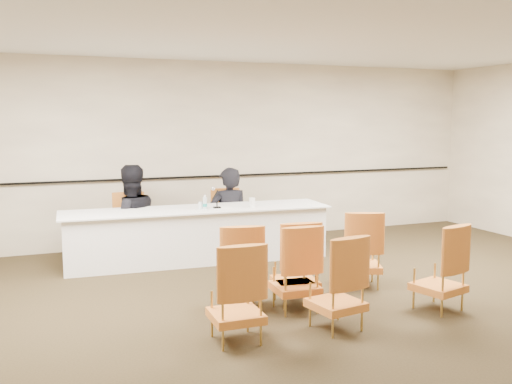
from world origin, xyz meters
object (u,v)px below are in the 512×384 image
(panelist_main, at_px, (229,223))
(aud_chair_front_mid, at_px, (295,262))
(aud_chair_extra, at_px, (295,267))
(aud_chair_back_right, at_px, (439,267))
(panelist_second_chair, at_px, (130,225))
(water_bottle, at_px, (205,202))
(microphone, at_px, (217,198))
(drinking_glass, at_px, (201,205))
(aud_chair_back_left, at_px, (236,292))
(aud_chair_back_mid, at_px, (336,282))
(coffee_cup, at_px, (252,202))
(aud_chair_front_right, at_px, (361,248))
(panelist_second, at_px, (130,225))
(panelist_main_chair, at_px, (229,220))
(panel_table, at_px, (198,235))

(panelist_main, bearing_deg, aud_chair_front_mid, 88.41)
(aud_chair_extra, bearing_deg, aud_chair_back_right, -17.45)
(aud_chair_extra, bearing_deg, panelist_second_chair, 115.41)
(panelist_second_chair, xyz_separation_m, water_bottle, (0.95, -0.71, 0.40))
(microphone, distance_m, aud_chair_back_right, 3.36)
(aud_chair_back_right, bearing_deg, aud_chair_extra, 144.16)
(drinking_glass, relative_size, aud_chair_back_right, 0.11)
(aud_chair_back_left, bearing_deg, water_bottle, 80.25)
(aud_chair_back_mid, bearing_deg, panelist_second_chair, 100.85)
(coffee_cup, distance_m, aud_chair_extra, 2.37)
(aud_chair_front_right, bearing_deg, water_bottle, 149.40)
(panelist_second, relative_size, water_bottle, 8.88)
(coffee_cup, xyz_separation_m, aud_chair_back_left, (-1.29, -2.90, -0.36))
(panelist_main, relative_size, panelist_second, 0.98)
(aud_chair_front_mid, distance_m, aud_chair_back_mid, 0.85)
(aud_chair_back_mid, relative_size, aud_chair_back_right, 1.00)
(panelist_main_chair, xyz_separation_m, aud_chair_back_left, (-1.16, -3.61, 0.00))
(panelist_main, height_order, water_bottle, panelist_main)
(aud_chair_back_right, bearing_deg, panel_table, 106.12)
(aud_chair_front_mid, bearing_deg, panelist_main, 93.35)
(microphone, xyz_separation_m, aud_chair_back_left, (-0.77, -2.98, -0.45))
(panelist_main, bearing_deg, drinking_glass, 44.58)
(panel_table, bearing_deg, coffee_cup, -9.34)
(drinking_glass, bearing_deg, aud_chair_back_left, -100.14)
(panelist_main, bearing_deg, coffee_cup, 102.14)
(panelist_second, bearing_deg, aud_chair_back_right, 120.02)
(panelist_second, xyz_separation_m, aud_chair_front_mid, (1.34, -2.90, 0.00))
(panelist_second, relative_size, aud_chair_back_left, 1.91)
(coffee_cup, bearing_deg, aud_chair_back_right, -69.92)
(panel_table, xyz_separation_m, panelist_main_chair, (0.66, 0.53, 0.09))
(panel_table, height_order, aud_chair_back_right, aud_chair_back_right)
(panelist_second_chair, height_order, coffee_cup, panelist_second_chair)
(panelist_main_chair, distance_m, coffee_cup, 0.80)
(panelist_second, height_order, coffee_cup, panelist_second)
(water_bottle, bearing_deg, panel_table, 131.08)
(panel_table, relative_size, aud_chair_back_left, 4.05)
(aud_chair_back_mid, bearing_deg, panelist_main, 78.38)
(aud_chair_front_right, xyz_separation_m, aud_chair_extra, (-1.14, -0.51, 0.00))
(drinking_glass, xyz_separation_m, aud_chair_back_mid, (0.48, -3.10, -0.35))
(panel_table, distance_m, panelist_second_chair, 1.07)
(panelist_main_chair, distance_m, aud_chair_back_left, 3.79)
(aud_chair_front_right, bearing_deg, microphone, 145.69)
(panelist_main, relative_size, aud_chair_front_right, 1.87)
(panelist_second_chair, height_order, microphone, microphone)
(panelist_second_chair, relative_size, microphone, 3.13)
(aud_chair_back_mid, xyz_separation_m, aud_chair_extra, (-0.13, 0.65, 0.00))
(water_bottle, bearing_deg, microphone, 1.15)
(aud_chair_front_mid, bearing_deg, aud_chair_back_left, -134.24)
(microphone, xyz_separation_m, aud_chair_front_mid, (0.21, -2.19, -0.45))
(panel_table, xyz_separation_m, aud_chair_front_mid, (0.47, -2.29, 0.09))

